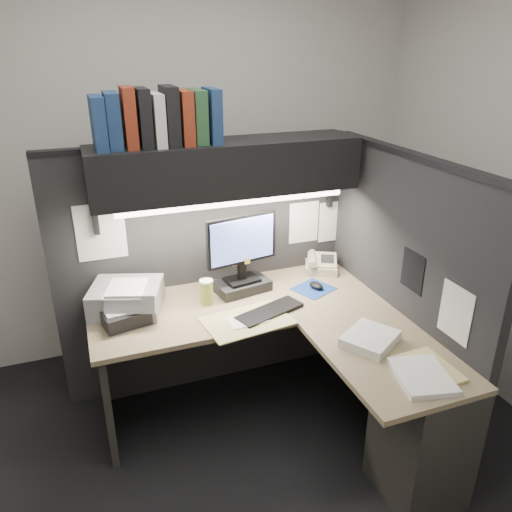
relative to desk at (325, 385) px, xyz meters
name	(u,v)px	position (x,y,z in m)	size (l,w,h in m)	color
floor	(252,467)	(-0.43, 0.00, -0.44)	(3.50, 3.50, 0.00)	black
wall_back	(179,167)	(-0.43, 1.50, 0.91)	(3.50, 0.04, 2.70)	silver
partition_back	(207,269)	(-0.40, 0.93, 0.36)	(1.90, 0.06, 1.60)	black
partition_right	(399,295)	(0.55, 0.18, 0.36)	(0.06, 1.50, 1.60)	black
desk	(325,385)	(0.00, 0.00, 0.00)	(1.70, 1.53, 0.73)	#95795E
overhead_shelf	(227,168)	(-0.30, 0.75, 1.06)	(1.55, 0.34, 0.30)	black
task_light_tube	(235,203)	(-0.30, 0.61, 0.89)	(0.04, 0.04, 1.32)	white
monitor	(242,262)	(-0.24, 0.69, 0.48)	(0.46, 0.26, 0.49)	black
keyboard	(270,312)	(-0.18, 0.37, 0.30)	(0.41, 0.14, 0.02)	black
mousepad	(313,289)	(0.19, 0.55, 0.29)	(0.23, 0.21, 0.00)	navy
mouse	(316,285)	(0.21, 0.55, 0.31)	(0.06, 0.10, 0.04)	black
telephone	(321,264)	(0.36, 0.79, 0.33)	(0.21, 0.22, 0.09)	#BAAE8F
coffee_cup	(207,293)	(-0.49, 0.61, 0.36)	(0.08, 0.08, 0.14)	#AFC24D
printer	(127,298)	(-0.94, 0.69, 0.36)	(0.39, 0.33, 0.16)	gray
notebook_stack	(126,314)	(-0.96, 0.56, 0.33)	(0.27, 0.23, 0.08)	black
open_folder	(247,321)	(-0.33, 0.32, 0.29)	(0.47, 0.31, 0.01)	tan
paper_stack_a	(370,339)	(0.19, -0.10, 0.31)	(0.27, 0.23, 0.05)	white
paper_stack_b	(422,376)	(0.25, -0.44, 0.30)	(0.23, 0.29, 0.03)	white
manila_stack	(428,369)	(0.32, -0.40, 0.30)	(0.23, 0.29, 0.02)	tan
binder_row	(157,118)	(-0.68, 0.75, 1.35)	(0.66, 0.25, 0.30)	navy
pinned_papers	(286,245)	(0.00, 0.56, 0.61)	(1.76, 1.31, 0.51)	white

